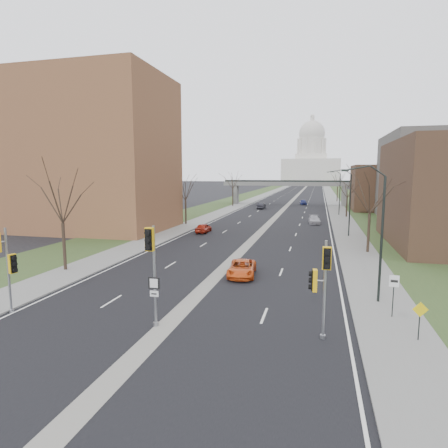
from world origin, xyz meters
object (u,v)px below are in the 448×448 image
at_px(signal_pole_median, 152,258).
at_px(car_right_near, 242,268).
at_px(signal_pole_right, 322,276).
at_px(signal_pole_left, 6,259).
at_px(car_right_mid, 314,220).
at_px(car_left_near, 204,228).
at_px(speed_limit_sign, 394,288).
at_px(car_left_far, 262,206).
at_px(car_right_far, 303,202).
at_px(warning_sign, 420,315).

relative_size(signal_pole_median, car_right_near, 1.22).
bearing_deg(signal_pole_median, signal_pole_right, 3.09).
bearing_deg(signal_pole_left, signal_pole_right, 19.38).
relative_size(signal_pole_median, car_right_mid, 1.25).
bearing_deg(car_right_near, car_left_near, 109.25).
xyz_separation_m(speed_limit_sign, car_right_mid, (-4.94, 40.66, -1.16)).
xyz_separation_m(signal_pole_right, car_left_far, (-13.18, 67.83, -2.61)).
bearing_deg(car_right_mid, car_right_far, 90.35).
height_order(signal_pole_right, car_left_far, signal_pole_right).
bearing_deg(warning_sign, car_right_near, 129.69).
bearing_deg(warning_sign, car_right_mid, 88.69).
bearing_deg(signal_pole_median, car_left_near, 100.83).
xyz_separation_m(signal_pole_left, car_right_mid, (16.92, 45.51, -2.73)).
height_order(car_left_near, car_right_far, car_right_far).
xyz_separation_m(car_left_near, car_left_far, (2.65, 36.70, 0.03)).
relative_size(car_left_near, car_left_far, 0.93).
distance_m(car_left_near, car_right_near, 22.71).
height_order(signal_pole_median, car_right_far, signal_pole_median).
distance_m(speed_limit_sign, car_right_mid, 40.97).
distance_m(signal_pole_right, car_right_near, 12.54).
bearing_deg(speed_limit_sign, signal_pole_median, -156.46).
distance_m(car_left_near, car_right_far, 52.57).
bearing_deg(signal_pole_median, car_left_far, 91.93).
bearing_deg(warning_sign, signal_pole_left, 176.16).
bearing_deg(car_right_near, car_right_mid, 75.17).
bearing_deg(signal_pole_left, speed_limit_sign, 28.75).
height_order(signal_pole_left, car_right_mid, signal_pole_left).
height_order(signal_pole_left, car_right_far, signal_pole_left).
distance_m(signal_pole_right, car_left_near, 35.03).
relative_size(car_left_near, car_right_far, 0.99).
xyz_separation_m(warning_sign, car_left_near, (-20.58, 30.20, -0.73)).
xyz_separation_m(car_left_near, car_right_mid, (14.94, 13.40, -0.02)).
bearing_deg(car_left_far, signal_pole_median, 96.96).
distance_m(signal_pole_left, warning_sign, 22.72).
distance_m(car_right_near, car_right_mid, 34.33).
bearing_deg(signal_pole_median, car_right_near, 75.58).
xyz_separation_m(warning_sign, car_right_near, (-10.88, 9.67, -0.75)).
bearing_deg(car_left_far, signal_pole_left, 89.35).
xyz_separation_m(signal_pole_left, warning_sign, (22.55, 1.91, -1.98)).
bearing_deg(signal_pole_left, car_right_mid, 85.86).
height_order(signal_pole_left, car_right_near, signal_pole_left).
bearing_deg(car_left_near, car_right_far, -103.18).
bearing_deg(speed_limit_sign, car_right_near, 150.10).
distance_m(speed_limit_sign, car_left_far, 66.25).
height_order(car_left_near, car_right_near, car_left_near).
height_order(car_left_far, car_right_mid, car_left_far).
bearing_deg(car_left_far, signal_pole_right, 104.19).
xyz_separation_m(speed_limit_sign, car_left_near, (-19.88, 27.26, -1.14)).
bearing_deg(car_right_near, speed_limit_sign, -39.52).
bearing_deg(car_right_mid, signal_pole_median, -104.49).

